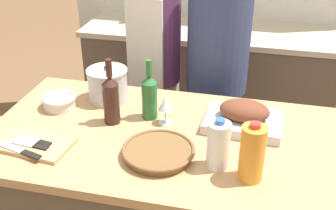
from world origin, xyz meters
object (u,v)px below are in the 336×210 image
juice_jug (252,153)px  stand_mixer (160,9)px  wicker_basket (158,152)px  wine_glass_left (165,104)px  wine_bottle_green (149,96)px  person_cook_aproned (156,61)px  knife_bread (36,141)px  condiment_bottle_extra (204,13)px  roasting_pan (244,117)px  milk_jug (218,145)px  condiment_bottle_tall (131,12)px  wine_bottle_dark (111,98)px  knife_paring (31,145)px  cutting_board (34,144)px  knife_chef (19,150)px  stock_pot (108,85)px  person_cook_guest (217,70)px  mixing_bowl (59,101)px  condiment_bottle_short (211,17)px

juice_jug → stand_mixer: size_ratio=0.73×
wicker_basket → wine_glass_left: 0.27m
wine_bottle_green → person_cook_aproned: (-0.16, 0.72, -0.14)m
knife_bread → condiment_bottle_extra: (0.41, 1.85, 0.04)m
wine_glass_left → condiment_bottle_extra: 1.55m
roasting_pan → stand_mixer: bearing=118.7°
milk_jug → condiment_bottle_tall: (-0.90, 1.70, -0.03)m
wine_bottle_dark → knife_paring: bearing=-131.2°
cutting_board → wine_bottle_green: 0.54m
knife_chef → stock_pot: bearing=71.1°
wicker_basket → juice_jug: size_ratio=1.24×
stock_pot → person_cook_aproned: bearing=81.6°
wine_bottle_green → person_cook_guest: (0.23, 0.65, -0.13)m
juice_jug → person_cook_aproned: size_ratio=0.15×
knife_bread → condiment_bottle_tall: bearing=94.5°
roasting_pan → knife_paring: roasting_pan is taller
juice_jug → milk_jug: juice_jug is taller
stock_pot → knife_chef: size_ratio=0.85×
stock_pot → milk_jug: bearing=-35.2°
milk_jug → roasting_pan: bearing=77.0°
wicker_basket → wine_glass_left: size_ratio=2.19×
cutting_board → milk_jug: (0.76, 0.04, 0.09)m
wicker_basket → person_cook_aproned: person_cook_aproned is taller
knife_bread → condiment_bottle_tall: 1.74m
juice_jug → wine_bottle_green: wine_bottle_green is taller
stock_pot → stand_mixer: bearing=91.9°
wine_glass_left → person_cook_aproned: 0.80m
cutting_board → wine_bottle_dark: 0.38m
person_cook_aproned → juice_jug: bearing=-46.2°
wine_glass_left → knife_bread: 0.58m
cutting_board → wine_glass_left: 0.59m
stock_pot → mixing_bowl: bearing=-147.0°
roasting_pan → condiment_bottle_short: size_ratio=1.94×
cutting_board → stock_pot: size_ratio=1.63×
wine_bottle_dark → wine_glass_left: wine_bottle_dark is taller
roasting_pan → wine_bottle_dark: (-0.59, -0.10, 0.07)m
knife_chef → person_cook_aproned: 1.16m
mixing_bowl → stand_mixer: size_ratio=0.50×
condiment_bottle_tall → juice_jug: bearing=-59.6°
roasting_pan → wicker_basket: (-0.31, -0.31, -0.03)m
stock_pot → juice_jug: (0.73, -0.47, 0.03)m
wine_bottle_green → knife_bread: 0.53m
stock_pot → knife_paring: bearing=-107.7°
condiment_bottle_short → stock_pot: bearing=-104.5°
knife_paring → stand_mixer: size_ratio=0.52×
wicker_basket → knife_chef: size_ratio=1.25×
stand_mixer → condiment_bottle_extra: (0.30, 0.18, -0.06)m
condiment_bottle_tall → condiment_bottle_extra: (0.55, 0.12, -0.01)m
condiment_bottle_short → mixing_bowl: bearing=-110.8°
wine_glass_left → condiment_bottle_short: (-0.00, 1.43, -0.02)m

